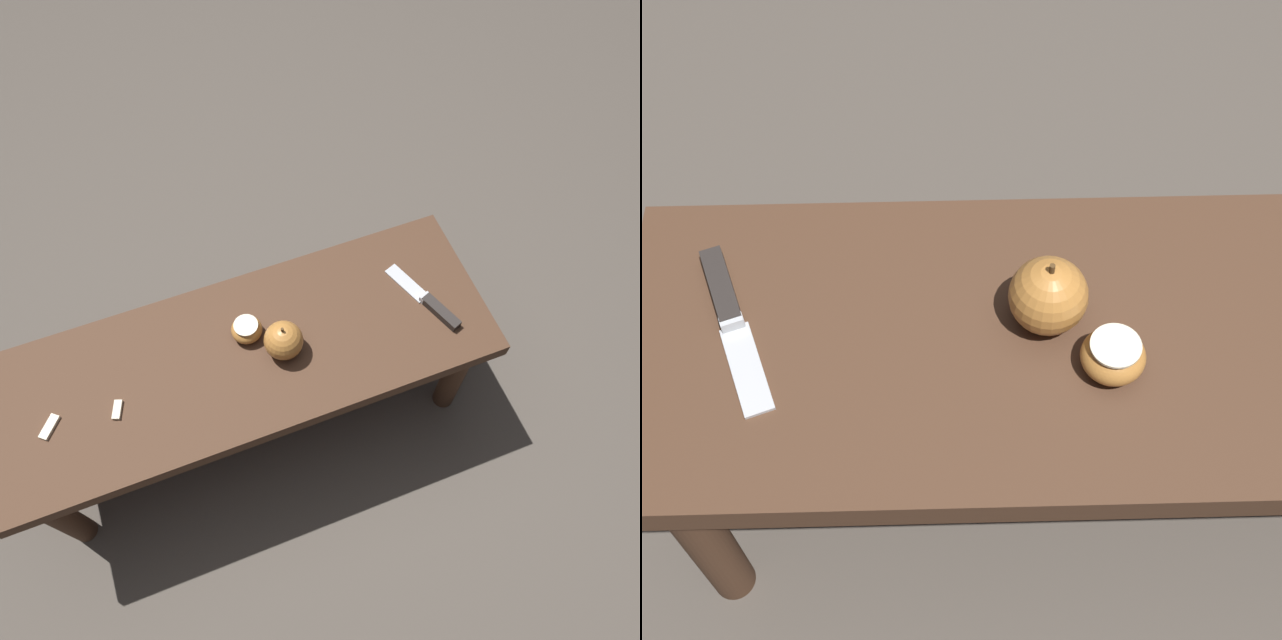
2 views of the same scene
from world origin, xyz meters
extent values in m
plane|color=#4C443D|center=(0.00, 0.00, 0.00)|extent=(8.00, 8.00, 0.00)
cube|color=#472D1E|center=(0.00, 0.00, 0.38)|extent=(1.11, 0.39, 0.04)
cylinder|color=#472D1E|center=(-0.50, -0.13, 0.18)|extent=(0.06, 0.06, 0.36)
cylinder|color=#472D1E|center=(-0.50, 0.13, 0.18)|extent=(0.06, 0.06, 0.36)
cube|color=#B7BABF|center=(-0.41, -0.03, 0.40)|extent=(0.07, 0.12, 0.00)
cube|color=#B7BABF|center=(-0.43, 0.02, 0.41)|extent=(0.03, 0.02, 0.02)
cube|color=#282321|center=(-0.45, 0.07, 0.41)|extent=(0.06, 0.10, 0.02)
sphere|color=#B27233|center=(-0.09, 0.02, 0.44)|extent=(0.09, 0.09, 0.09)
cylinder|color=#4C3319|center=(-0.09, 0.02, 0.49)|extent=(0.01, 0.01, 0.01)
ellipsoid|color=#B27233|center=(-0.03, -0.04, 0.42)|extent=(0.07, 0.07, 0.04)
cylinder|color=beige|center=(-0.03, -0.04, 0.44)|extent=(0.05, 0.05, 0.00)
camera|label=1|loc=(0.05, 0.60, 1.62)|focal=35.00mm
camera|label=2|loc=(-0.20, -0.51, 1.21)|focal=50.00mm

